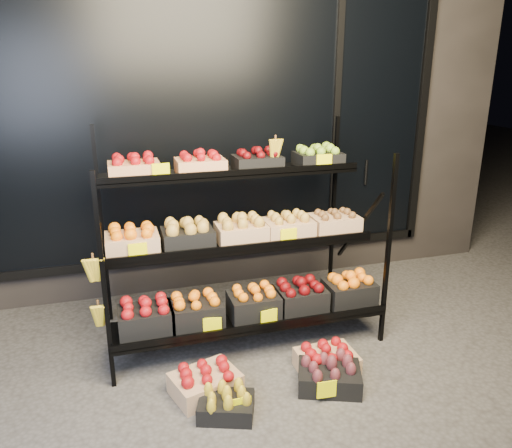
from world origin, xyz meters
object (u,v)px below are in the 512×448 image
object	(u,v)px
display_rack	(241,243)
floor_crate_left	(205,380)
floor_crate_midright	(327,359)
floor_crate_midleft	(226,404)

from	to	relation	value
display_rack	floor_crate_left	size ratio (longest dim) A/B	4.39
floor_crate_midright	floor_crate_left	bearing A→B (deg)	179.59
display_rack	floor_crate_midright	distance (m)	1.06
floor_crate_midleft	display_rack	bearing A→B (deg)	89.39
floor_crate_midleft	floor_crate_midright	bearing A→B (deg)	37.77
floor_crate_left	floor_crate_midright	bearing A→B (deg)	-16.69
floor_crate_midright	floor_crate_midleft	bearing A→B (deg)	-162.94
display_rack	floor_crate_midright	xyz separation A→B (m)	(0.45, -0.67, -0.69)
display_rack	floor_crate_midleft	distance (m)	1.22
display_rack	floor_crate_midleft	size ratio (longest dim) A/B	5.38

